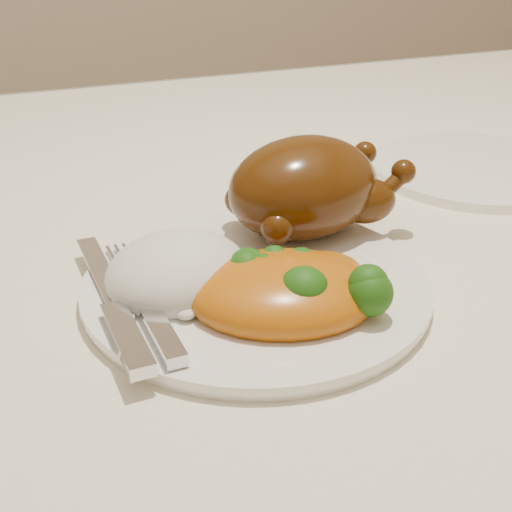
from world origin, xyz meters
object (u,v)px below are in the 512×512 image
object	(u,v)px
dinner_plate	(256,286)
roast_chicken	(308,187)
dining_table	(167,325)
side_plate	(476,169)

from	to	relation	value
dinner_plate	roast_chicken	world-z (taller)	roast_chicken
dining_table	side_plate	world-z (taller)	side_plate
roast_chicken	dining_table	bearing A→B (deg)	138.17
dinner_plate	roast_chicken	size ratio (longest dim) A/B	1.52
dining_table	side_plate	bearing A→B (deg)	2.52
dinner_plate	side_plate	xyz separation A→B (m)	(0.30, 0.15, -0.00)
side_plate	roast_chicken	bearing A→B (deg)	-159.65
dinner_plate	side_plate	world-z (taller)	dinner_plate
dining_table	dinner_plate	xyz separation A→B (m)	(0.04, -0.13, 0.11)
dining_table	dinner_plate	world-z (taller)	dinner_plate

